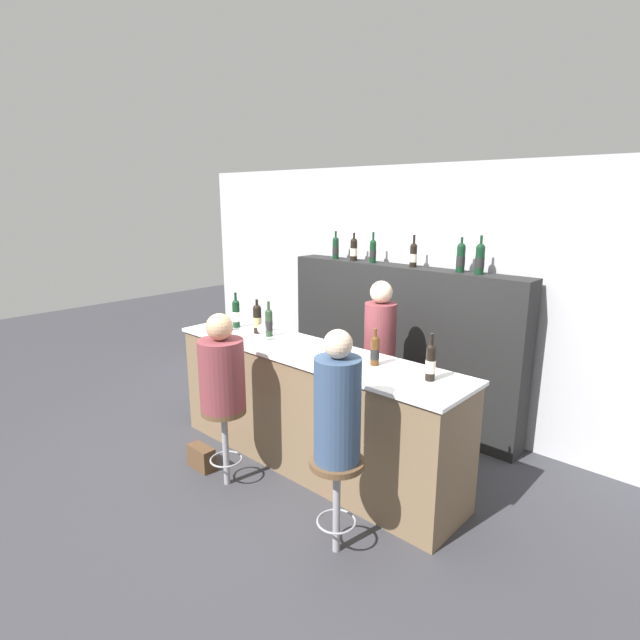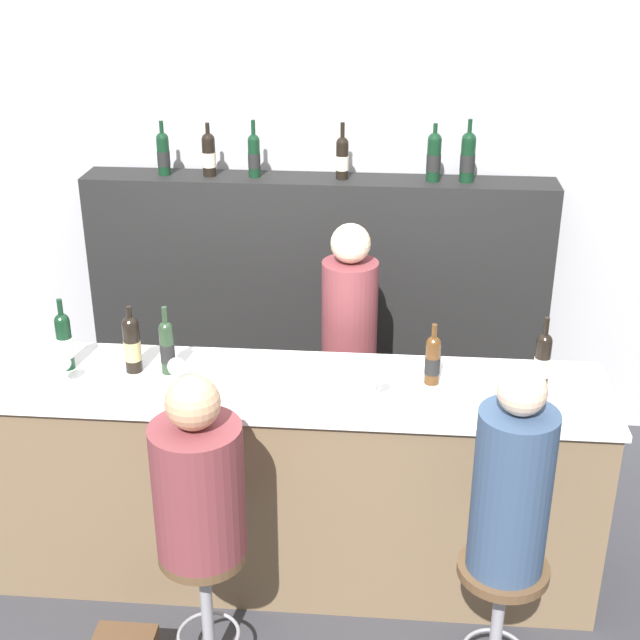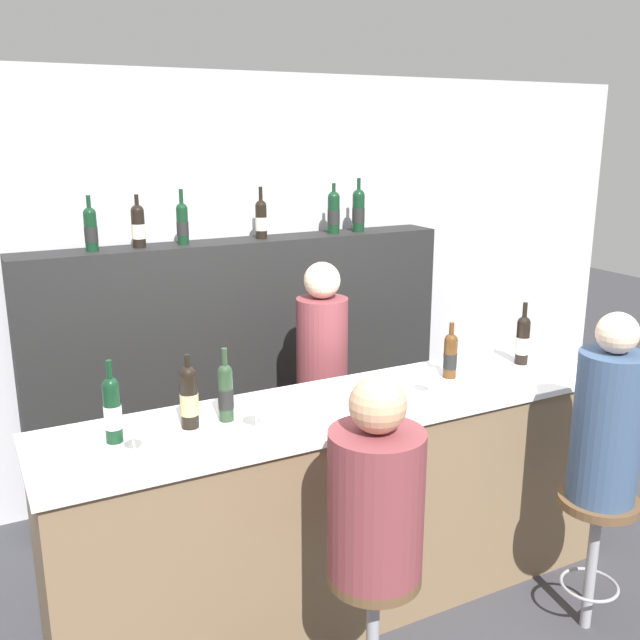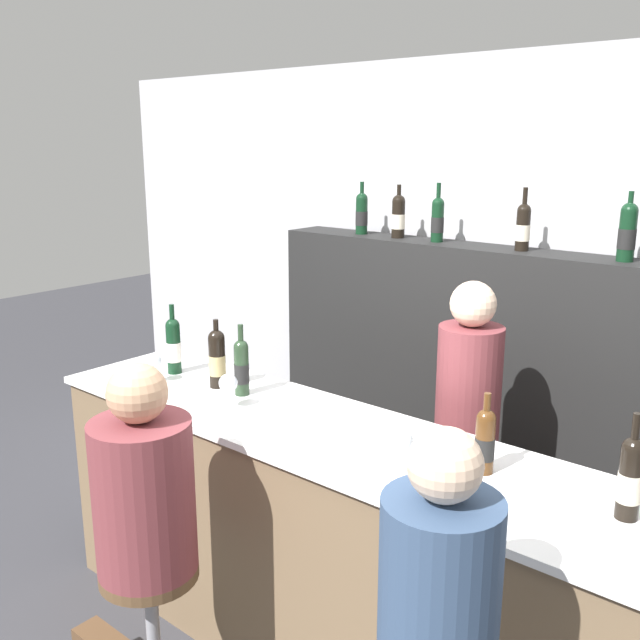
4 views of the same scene
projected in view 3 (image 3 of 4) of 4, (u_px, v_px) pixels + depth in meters
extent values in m
plane|color=#333338|center=(380.00, 635.00, 3.29)|extent=(16.00, 16.00, 0.00)
cube|color=#B2B2B7|center=(230.00, 285.00, 4.55)|extent=(6.40, 0.05, 2.60)
cube|color=brown|center=(348.00, 506.00, 3.42)|extent=(2.78, 0.61, 1.01)
cube|color=white|center=(349.00, 405.00, 3.29)|extent=(2.82, 0.65, 0.03)
cube|color=black|center=(245.00, 368.00, 4.48)|extent=(2.64, 0.28, 1.62)
cylinder|color=black|center=(113.00, 414.00, 2.84)|extent=(0.07, 0.07, 0.24)
cylinder|color=white|center=(113.00, 417.00, 2.84)|extent=(0.07, 0.07, 0.10)
sphere|color=black|center=(111.00, 386.00, 2.81)|extent=(0.07, 0.07, 0.07)
cylinder|color=black|center=(109.00, 371.00, 2.79)|extent=(0.02, 0.02, 0.09)
cylinder|color=black|center=(189.00, 401.00, 2.98)|extent=(0.08, 0.08, 0.23)
cylinder|color=tan|center=(189.00, 404.00, 2.98)|extent=(0.08, 0.08, 0.09)
sphere|color=black|center=(188.00, 375.00, 2.95)|extent=(0.08, 0.08, 0.08)
cylinder|color=black|center=(187.00, 363.00, 2.93)|extent=(0.02, 0.02, 0.07)
cylinder|color=#233823|center=(226.00, 396.00, 3.05)|extent=(0.07, 0.07, 0.22)
cylinder|color=black|center=(226.00, 399.00, 3.05)|extent=(0.07, 0.07, 0.09)
sphere|color=#233823|center=(225.00, 372.00, 3.02)|extent=(0.07, 0.07, 0.07)
cylinder|color=#233823|center=(224.00, 359.00, 3.01)|extent=(0.02, 0.02, 0.09)
cylinder|color=#4C2D14|center=(450.00, 359.00, 3.58)|extent=(0.07, 0.07, 0.20)
cylinder|color=black|center=(450.00, 361.00, 3.59)|extent=(0.07, 0.07, 0.08)
sphere|color=#4C2D14|center=(451.00, 340.00, 3.56)|extent=(0.07, 0.07, 0.07)
cylinder|color=#4C2D14|center=(452.00, 330.00, 3.55)|extent=(0.02, 0.02, 0.08)
cylinder|color=black|center=(522.00, 343.00, 3.79)|extent=(0.07, 0.07, 0.23)
cylinder|color=beige|center=(522.00, 345.00, 3.80)|extent=(0.07, 0.07, 0.09)
sphere|color=black|center=(524.00, 323.00, 3.76)|extent=(0.07, 0.07, 0.07)
cylinder|color=black|center=(525.00, 311.00, 3.75)|extent=(0.02, 0.02, 0.10)
cylinder|color=black|center=(91.00, 232.00, 3.86)|extent=(0.07, 0.07, 0.20)
cylinder|color=black|center=(91.00, 234.00, 3.86)|extent=(0.07, 0.07, 0.08)
sphere|color=black|center=(89.00, 214.00, 3.83)|extent=(0.07, 0.07, 0.07)
cylinder|color=black|center=(89.00, 203.00, 3.82)|extent=(0.02, 0.02, 0.08)
cylinder|color=black|center=(138.00, 229.00, 3.97)|extent=(0.07, 0.07, 0.20)
cylinder|color=beige|center=(139.00, 231.00, 3.98)|extent=(0.08, 0.08, 0.08)
sphere|color=black|center=(137.00, 211.00, 3.95)|extent=(0.07, 0.07, 0.07)
cylinder|color=black|center=(137.00, 201.00, 3.93)|extent=(0.02, 0.02, 0.08)
cylinder|color=black|center=(183.00, 227.00, 4.09)|extent=(0.07, 0.07, 0.20)
cylinder|color=black|center=(183.00, 228.00, 4.09)|extent=(0.07, 0.07, 0.08)
sphere|color=black|center=(182.00, 209.00, 4.06)|extent=(0.07, 0.07, 0.07)
cylinder|color=black|center=(181.00, 198.00, 4.04)|extent=(0.02, 0.02, 0.10)
cylinder|color=black|center=(261.00, 222.00, 4.30)|extent=(0.07, 0.07, 0.20)
cylinder|color=beige|center=(261.00, 224.00, 4.31)|extent=(0.07, 0.07, 0.08)
sphere|color=black|center=(261.00, 206.00, 4.28)|extent=(0.07, 0.07, 0.07)
cylinder|color=black|center=(261.00, 195.00, 4.26)|extent=(0.02, 0.02, 0.10)
cylinder|color=black|center=(334.00, 215.00, 4.52)|extent=(0.08, 0.08, 0.23)
cylinder|color=black|center=(334.00, 217.00, 4.52)|extent=(0.08, 0.08, 0.09)
sphere|color=black|center=(334.00, 197.00, 4.49)|extent=(0.08, 0.08, 0.08)
cylinder|color=black|center=(334.00, 189.00, 4.48)|extent=(0.02, 0.02, 0.07)
cylinder|color=black|center=(358.00, 213.00, 4.60)|extent=(0.08, 0.08, 0.23)
cylinder|color=black|center=(358.00, 215.00, 4.60)|extent=(0.08, 0.08, 0.09)
sphere|color=black|center=(359.00, 195.00, 4.57)|extent=(0.08, 0.08, 0.08)
cylinder|color=black|center=(359.00, 185.00, 4.56)|extent=(0.02, 0.02, 0.09)
cylinder|color=silver|center=(135.00, 454.00, 2.76)|extent=(0.06, 0.06, 0.00)
cylinder|color=silver|center=(134.00, 445.00, 2.75)|extent=(0.01, 0.01, 0.07)
sphere|color=silver|center=(133.00, 429.00, 2.73)|extent=(0.07, 0.07, 0.07)
cylinder|color=silver|center=(257.00, 429.00, 2.98)|extent=(0.07, 0.07, 0.00)
cylinder|color=silver|center=(257.00, 421.00, 2.97)|extent=(0.01, 0.01, 0.07)
sphere|color=silver|center=(256.00, 405.00, 2.95)|extent=(0.08, 0.08, 0.08)
cylinder|color=silver|center=(430.00, 394.00, 3.38)|extent=(0.06, 0.06, 0.00)
cylinder|color=silver|center=(430.00, 387.00, 3.37)|extent=(0.01, 0.01, 0.06)
sphere|color=silver|center=(431.00, 374.00, 3.35)|extent=(0.07, 0.07, 0.07)
cylinder|color=brown|center=(374.00, 575.00, 2.66)|extent=(0.36, 0.36, 0.04)
cylinder|color=brown|center=(376.00, 503.00, 2.59)|extent=(0.36, 0.36, 0.56)
sphere|color=tan|center=(378.00, 405.00, 2.49)|extent=(0.21, 0.21, 0.21)
cylinder|color=gray|center=(591.00, 567.00, 3.27)|extent=(0.05, 0.05, 0.63)
torus|color=gray|center=(589.00, 585.00, 3.30)|extent=(0.27, 0.27, 0.02)
cylinder|color=brown|center=(599.00, 502.00, 3.19)|extent=(0.36, 0.36, 0.04)
cylinder|color=#334766|center=(607.00, 427.00, 3.09)|extent=(0.29, 0.29, 0.68)
sphere|color=beige|center=(618.00, 333.00, 2.98)|extent=(0.18, 0.18, 0.18)
cylinder|color=brown|center=(322.00, 415.00, 4.06)|extent=(0.29, 0.29, 1.37)
sphere|color=beige|center=(322.00, 280.00, 3.86)|extent=(0.20, 0.20, 0.20)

